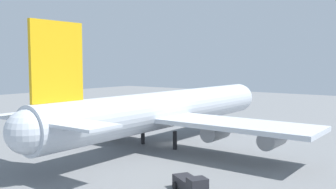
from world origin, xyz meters
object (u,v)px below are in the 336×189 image
(fuel_truck, at_px, (186,110))
(maintenance_van, at_px, (191,184))
(catering_truck, at_px, (161,108))
(cargo_airplane, at_px, (167,110))
(safety_cone_nose, at_px, (242,123))

(fuel_truck, xyz_separation_m, maintenance_van, (-53.98, -37.23, 0.05))
(maintenance_van, bearing_deg, catering_truck, 40.54)
(cargo_airplane, bearing_deg, catering_truck, 39.38)
(fuel_truck, bearing_deg, cargo_airplane, -150.53)
(cargo_airplane, distance_m, safety_cone_nose, 28.41)
(maintenance_van, height_order, safety_cone_nose, maintenance_van)
(fuel_truck, distance_m, catering_truck, 8.95)
(cargo_airplane, xyz_separation_m, catering_truck, (34.96, 28.69, -5.00))
(cargo_airplane, xyz_separation_m, maintenance_van, (-19.05, -17.49, -5.03))
(maintenance_van, xyz_separation_m, safety_cone_nose, (46.85, 16.43, -0.68))
(fuel_truck, relative_size, maintenance_van, 0.80)
(maintenance_van, bearing_deg, safety_cone_nose, 19.33)
(catering_truck, xyz_separation_m, safety_cone_nose, (-7.15, -29.75, -0.71))
(safety_cone_nose, bearing_deg, maintenance_van, -160.67)
(fuel_truck, height_order, catering_truck, catering_truck)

